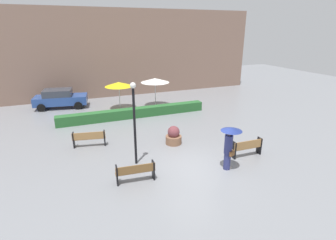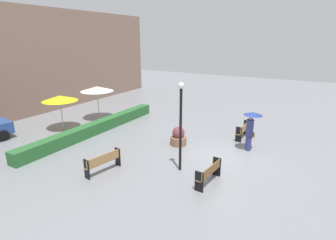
% 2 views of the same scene
% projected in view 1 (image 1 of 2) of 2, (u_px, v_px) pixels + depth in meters
% --- Properties ---
extents(ground_plane, '(60.00, 60.00, 0.00)m').
position_uv_depth(ground_plane, '(195.00, 167.00, 12.73)').
color(ground_plane, gray).
extents(bench_far_left, '(1.83, 0.65, 0.89)m').
position_uv_depth(bench_far_left, '(89.00, 138.00, 14.74)').
color(bench_far_left, '#9E7242').
rests_on(bench_far_left, ground).
extents(bench_near_left, '(1.74, 0.52, 0.86)m').
position_uv_depth(bench_near_left, '(136.00, 171.00, 11.32)').
color(bench_near_left, brown).
rests_on(bench_near_left, ground).
extents(bench_near_right, '(1.71, 0.40, 0.91)m').
position_uv_depth(bench_near_right, '(247.00, 147.00, 13.62)').
color(bench_near_right, '#9E7242').
rests_on(bench_near_right, ground).
extents(pedestrian_with_umbrella, '(0.97, 0.97, 2.14)m').
position_uv_depth(pedestrian_with_umbrella, '(229.00, 143.00, 12.05)').
color(pedestrian_with_umbrella, navy).
rests_on(pedestrian_with_umbrella, ground).
extents(planter_pot, '(0.92, 0.92, 1.08)m').
position_uv_depth(planter_pot, '(174.00, 136.00, 15.15)').
color(planter_pot, brown).
rests_on(planter_pot, ground).
extents(lamp_post, '(0.28, 0.28, 4.08)m').
position_uv_depth(lamp_post, '(134.00, 116.00, 12.24)').
color(lamp_post, black).
rests_on(lamp_post, ground).
extents(patio_umbrella_yellow, '(2.25, 2.25, 2.29)m').
position_uv_depth(patio_umbrella_yellow, '(119.00, 84.00, 21.09)').
color(patio_umbrella_yellow, silver).
rests_on(patio_umbrella_yellow, ground).
extents(patio_umbrella_white, '(2.38, 2.38, 2.46)m').
position_uv_depth(patio_umbrella_white, '(155.00, 80.00, 21.74)').
color(patio_umbrella_white, silver).
rests_on(patio_umbrella_white, ground).
extents(hedge_strip, '(11.12, 0.70, 0.71)m').
position_uv_depth(hedge_strip, '(134.00, 113.00, 19.71)').
color(hedge_strip, '#28602D').
rests_on(hedge_strip, ground).
extents(building_facade, '(28.00, 1.20, 8.16)m').
position_uv_depth(building_facade, '(120.00, 53.00, 25.41)').
color(building_facade, '#846656').
rests_on(building_facade, ground).
extents(parked_car, '(4.42, 2.49, 1.57)m').
position_uv_depth(parked_car, '(60.00, 98.00, 22.01)').
color(parked_car, '#28478C').
rests_on(parked_car, ground).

